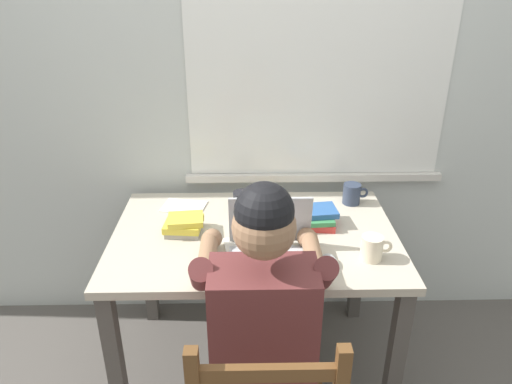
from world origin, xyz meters
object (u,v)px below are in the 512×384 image
(seated_person, at_px, (262,318))
(coffee_mug_spare, at_px, (243,201))
(coffee_mug_dark, at_px, (352,194))
(book_stack_main, at_px, (184,224))
(computer_mouse, at_px, (329,261))
(coffee_mug_white, at_px, (372,248))
(landscape_photo_print, at_px, (276,204))
(desk, at_px, (255,253))
(book_stack_side, at_px, (317,217))
(laptop, at_px, (271,246))

(seated_person, height_order, coffee_mug_spare, seated_person)
(coffee_mug_dark, bearing_deg, book_stack_main, -161.32)
(computer_mouse, height_order, coffee_mug_spare, coffee_mug_spare)
(seated_person, relative_size, coffee_mug_white, 10.06)
(coffee_mug_white, height_order, book_stack_main, coffee_mug_white)
(coffee_mug_dark, bearing_deg, landscape_photo_print, -179.08)
(desk, distance_m, coffee_mug_dark, 0.57)
(coffee_mug_dark, bearing_deg, desk, -149.73)
(landscape_photo_print, bearing_deg, coffee_mug_white, -32.50)
(desk, distance_m, landscape_photo_print, 0.31)
(coffee_mug_white, relative_size, book_stack_side, 0.70)
(landscape_photo_print, bearing_deg, computer_mouse, -49.97)
(coffee_mug_spare, height_order, book_stack_main, coffee_mug_spare)
(coffee_mug_dark, bearing_deg, seated_person, -121.09)
(seated_person, height_order, computer_mouse, seated_person)
(book_stack_side, height_order, landscape_photo_print, book_stack_side)
(book_stack_main, bearing_deg, seated_person, -57.08)
(laptop, relative_size, book_stack_main, 1.89)
(seated_person, bearing_deg, desk, 92.19)
(computer_mouse, distance_m, coffee_mug_dark, 0.56)
(seated_person, relative_size, landscape_photo_print, 9.57)
(seated_person, xyz_separation_m, coffee_mug_dark, (0.45, 0.75, 0.11))
(coffee_mug_white, distance_m, book_stack_side, 0.33)
(laptop, xyz_separation_m, computer_mouse, (0.22, -0.06, -0.04))
(book_stack_side, bearing_deg, seated_person, -115.39)
(desk, height_order, book_stack_main, book_stack_main)
(computer_mouse, distance_m, book_stack_side, 0.31)
(coffee_mug_dark, xyz_separation_m, book_stack_main, (-0.77, -0.26, -0.01))
(seated_person, bearing_deg, coffee_mug_dark, 58.91)
(laptop, xyz_separation_m, coffee_mug_white, (0.39, -0.02, -0.00))
(computer_mouse, bearing_deg, laptop, 165.47)
(coffee_mug_white, relative_size, book_stack_main, 0.71)
(desk, relative_size, seated_person, 0.98)
(coffee_mug_spare, distance_m, book_stack_main, 0.32)
(coffee_mug_spare, xyz_separation_m, book_stack_side, (0.33, -0.15, -0.01))
(laptop, bearing_deg, coffee_mug_dark, 48.56)
(seated_person, bearing_deg, book_stack_side, 64.61)
(seated_person, xyz_separation_m, coffee_mug_spare, (-0.07, 0.70, 0.10))
(coffee_mug_white, height_order, book_stack_side, coffee_mug_white)
(desk, relative_size, coffee_mug_dark, 10.01)
(coffee_mug_white, xyz_separation_m, coffee_mug_spare, (-0.51, 0.42, -0.00))
(seated_person, relative_size, coffee_mug_spare, 10.01)
(coffee_mug_white, relative_size, coffee_mug_dark, 1.02)
(coffee_mug_spare, bearing_deg, coffee_mug_dark, 6.34)
(desk, height_order, computer_mouse, computer_mouse)
(coffee_mug_dark, height_order, landscape_photo_print, coffee_mug_dark)
(laptop, height_order, computer_mouse, laptop)
(coffee_mug_dark, distance_m, book_stack_main, 0.82)
(seated_person, relative_size, book_stack_side, 7.01)
(book_stack_main, bearing_deg, computer_mouse, -24.23)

